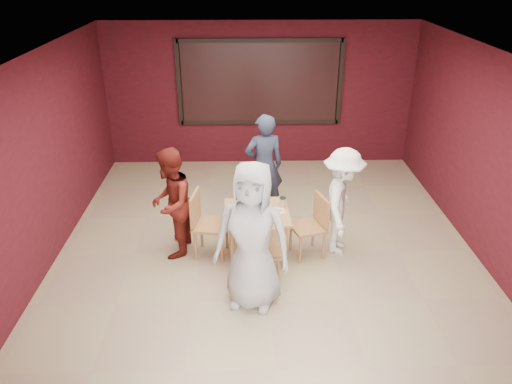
{
  "coord_description": "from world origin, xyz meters",
  "views": [
    {
      "loc": [
        -0.3,
        -6.11,
        3.94
      ],
      "look_at": [
        -0.16,
        -0.03,
        1.0
      ],
      "focal_mm": 35.0,
      "sensor_mm": 36.0,
      "label": 1
    }
  ],
  "objects_px": {
    "chair_front": "(263,251)",
    "diner_left": "(171,203)",
    "chair_right": "(313,223)",
    "diner_back": "(264,166)",
    "chair_back": "(256,199)",
    "dining_table": "(257,217)",
    "diner_front": "(252,237)",
    "diner_right": "(342,202)",
    "chair_left": "(205,221)"
  },
  "relations": [
    {
      "from": "dining_table",
      "to": "diner_left",
      "type": "distance_m",
      "value": 1.21
    },
    {
      "from": "dining_table",
      "to": "chair_back",
      "type": "height_order",
      "value": "chair_back"
    },
    {
      "from": "chair_back",
      "to": "diner_front",
      "type": "bearing_deg",
      "value": -92.66
    },
    {
      "from": "chair_front",
      "to": "diner_back",
      "type": "bearing_deg",
      "value": 87.72
    },
    {
      "from": "chair_right",
      "to": "diner_back",
      "type": "distance_m",
      "value": 1.45
    },
    {
      "from": "chair_front",
      "to": "diner_right",
      "type": "relative_size",
      "value": 0.57
    },
    {
      "from": "chair_left",
      "to": "chair_right",
      "type": "height_order",
      "value": "chair_left"
    },
    {
      "from": "chair_right",
      "to": "diner_right",
      "type": "relative_size",
      "value": 0.58
    },
    {
      "from": "chair_right",
      "to": "diner_left",
      "type": "xyz_separation_m",
      "value": [
        -1.98,
        0.09,
        0.28
      ]
    },
    {
      "from": "chair_front",
      "to": "chair_right",
      "type": "xyz_separation_m",
      "value": [
        0.72,
        0.69,
        0.01
      ]
    },
    {
      "from": "diner_back",
      "to": "diner_left",
      "type": "xyz_separation_m",
      "value": [
        -1.33,
        -1.16,
        -0.06
      ]
    },
    {
      "from": "dining_table",
      "to": "diner_front",
      "type": "relative_size",
      "value": 0.5
    },
    {
      "from": "diner_back",
      "to": "chair_right",
      "type": "bearing_deg",
      "value": 105.3
    },
    {
      "from": "chair_left",
      "to": "diner_back",
      "type": "relative_size",
      "value": 0.56
    },
    {
      "from": "chair_left",
      "to": "diner_front",
      "type": "height_order",
      "value": "diner_front"
    },
    {
      "from": "chair_left",
      "to": "dining_table",
      "type": "bearing_deg",
      "value": -2.8
    },
    {
      "from": "diner_back",
      "to": "diner_right",
      "type": "xyz_separation_m",
      "value": [
        1.05,
        -1.14,
        -0.07
      ]
    },
    {
      "from": "chair_back",
      "to": "diner_back",
      "type": "bearing_deg",
      "value": 73.04
    },
    {
      "from": "diner_back",
      "to": "diner_right",
      "type": "relative_size",
      "value": 1.09
    },
    {
      "from": "dining_table",
      "to": "chair_back",
      "type": "bearing_deg",
      "value": 89.43
    },
    {
      "from": "chair_left",
      "to": "chair_right",
      "type": "bearing_deg",
      "value": -1.35
    },
    {
      "from": "diner_left",
      "to": "chair_right",
      "type": "bearing_deg",
      "value": 92.65
    },
    {
      "from": "dining_table",
      "to": "diner_front",
      "type": "height_order",
      "value": "diner_front"
    },
    {
      "from": "dining_table",
      "to": "chair_right",
      "type": "relative_size",
      "value": 1.03
    },
    {
      "from": "diner_front",
      "to": "chair_right",
      "type": "bearing_deg",
      "value": 65.49
    },
    {
      "from": "chair_left",
      "to": "chair_right",
      "type": "xyz_separation_m",
      "value": [
        1.51,
        -0.04,
        -0.03
      ]
    },
    {
      "from": "diner_front",
      "to": "diner_left",
      "type": "relative_size",
      "value": 1.18
    },
    {
      "from": "chair_back",
      "to": "diner_right",
      "type": "bearing_deg",
      "value": -30.31
    },
    {
      "from": "chair_back",
      "to": "chair_left",
      "type": "xyz_separation_m",
      "value": [
        -0.73,
        -0.77,
        0.06
      ]
    },
    {
      "from": "diner_left",
      "to": "chair_back",
      "type": "bearing_deg",
      "value": 126.02
    },
    {
      "from": "dining_table",
      "to": "chair_right",
      "type": "height_order",
      "value": "chair_right"
    },
    {
      "from": "diner_front",
      "to": "diner_back",
      "type": "height_order",
      "value": "diner_front"
    },
    {
      "from": "chair_left",
      "to": "chair_right",
      "type": "distance_m",
      "value": 1.51
    },
    {
      "from": "chair_front",
      "to": "diner_left",
      "type": "xyz_separation_m",
      "value": [
        -1.26,
        0.78,
        0.29
      ]
    },
    {
      "from": "chair_front",
      "to": "diner_front",
      "type": "bearing_deg",
      "value": -111.4
    },
    {
      "from": "chair_back",
      "to": "diner_left",
      "type": "height_order",
      "value": "diner_left"
    },
    {
      "from": "chair_front",
      "to": "chair_back",
      "type": "bearing_deg",
      "value": 92.28
    },
    {
      "from": "chair_right",
      "to": "diner_left",
      "type": "bearing_deg",
      "value": 177.44
    },
    {
      "from": "diner_front",
      "to": "chair_front",
      "type": "bearing_deg",
      "value": 83.11
    },
    {
      "from": "diner_left",
      "to": "diner_right",
      "type": "distance_m",
      "value": 2.39
    },
    {
      "from": "dining_table",
      "to": "diner_left",
      "type": "bearing_deg",
      "value": 175.76
    },
    {
      "from": "chair_right",
      "to": "diner_back",
      "type": "height_order",
      "value": "diner_back"
    },
    {
      "from": "chair_back",
      "to": "diner_front",
      "type": "xyz_separation_m",
      "value": [
        -0.09,
        -1.87,
        0.45
      ]
    },
    {
      "from": "chair_left",
      "to": "diner_front",
      "type": "xyz_separation_m",
      "value": [
        0.65,
        -1.1,
        0.39
      ]
    },
    {
      "from": "dining_table",
      "to": "diner_back",
      "type": "relative_size",
      "value": 0.54
    },
    {
      "from": "chair_front",
      "to": "dining_table",
      "type": "bearing_deg",
      "value": 95.55
    },
    {
      "from": "dining_table",
      "to": "diner_left",
      "type": "relative_size",
      "value": 0.58
    },
    {
      "from": "chair_left",
      "to": "diner_left",
      "type": "distance_m",
      "value": 0.53
    },
    {
      "from": "dining_table",
      "to": "diner_back",
      "type": "xyz_separation_m",
      "value": [
        0.15,
        1.25,
        0.23
      ]
    },
    {
      "from": "dining_table",
      "to": "diner_left",
      "type": "xyz_separation_m",
      "value": [
        -1.19,
        0.09,
        0.18
      ]
    }
  ]
}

